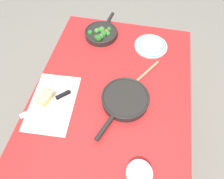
% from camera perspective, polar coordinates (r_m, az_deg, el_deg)
% --- Properties ---
extents(ground_plane, '(14.00, 14.00, 0.00)m').
position_cam_1_polar(ground_plane, '(1.82, -0.00, -13.25)').
color(ground_plane, slate).
extents(dining_table_red, '(1.20, 0.89, 0.75)m').
position_cam_1_polar(dining_table_red, '(1.22, -0.00, -2.65)').
color(dining_table_red, red).
rests_on(dining_table_red, ground_plane).
extents(skillet_broccoli, '(0.34, 0.23, 0.07)m').
position_cam_1_polar(skillet_broccoli, '(1.43, -3.09, 15.78)').
color(skillet_broccoli, black).
rests_on(skillet_broccoli, dining_table_red).
extents(skillet_eggs, '(0.39, 0.26, 0.05)m').
position_cam_1_polar(skillet_eggs, '(1.09, 3.72, -2.85)').
color(skillet_eggs, black).
rests_on(skillet_eggs, dining_table_red).
extents(wooden_spoon, '(0.32, 0.22, 0.02)m').
position_cam_1_polar(wooden_spoon, '(1.18, 6.55, 1.98)').
color(wooden_spoon, tan).
rests_on(wooden_spoon, dining_table_red).
extents(parchment_sheet, '(0.39, 0.27, 0.00)m').
position_cam_1_polar(parchment_sheet, '(1.15, -16.61, -3.58)').
color(parchment_sheet, beige).
rests_on(parchment_sheet, dining_table_red).
extents(grater_knife, '(0.22, 0.23, 0.02)m').
position_cam_1_polar(grater_knife, '(1.15, -16.48, -2.88)').
color(grater_knife, silver).
rests_on(grater_knife, dining_table_red).
extents(cheese_block, '(0.11, 0.09, 0.04)m').
position_cam_1_polar(cheese_block, '(1.16, -18.73, -2.20)').
color(cheese_block, '#EFD67A').
rests_on(cheese_block, dining_table_red).
extents(dinner_plate_stack, '(0.22, 0.22, 0.03)m').
position_cam_1_polar(dinner_plate_stack, '(1.38, 11.07, 12.29)').
color(dinner_plate_stack, silver).
rests_on(dinner_plate_stack, dining_table_red).
extents(prep_bowl_steel, '(0.12, 0.12, 0.04)m').
position_cam_1_polar(prep_bowl_steel, '(0.97, 7.70, -22.78)').
color(prep_bowl_steel, '#B7B7BC').
rests_on(prep_bowl_steel, dining_table_red).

